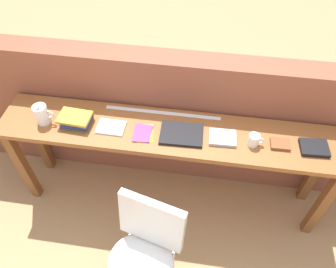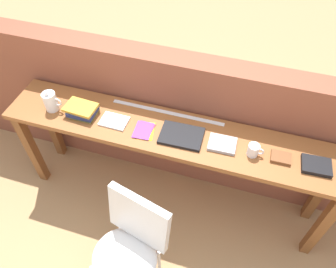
% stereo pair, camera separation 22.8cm
% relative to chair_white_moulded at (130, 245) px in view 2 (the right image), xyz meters
% --- Properties ---
extents(ground_plane, '(40.00, 40.00, 0.00)m').
position_rel_chair_white_moulded_xyz_m(ground_plane, '(0.05, 0.43, -0.53)').
color(ground_plane, tan).
extents(brick_wall_back, '(6.00, 0.20, 1.27)m').
position_rel_chair_white_moulded_xyz_m(brick_wall_back, '(0.05, 1.07, 0.11)').
color(brick_wall_back, brown).
rests_on(brick_wall_back, ground).
extents(sideboard, '(2.50, 0.44, 0.88)m').
position_rel_chair_white_moulded_xyz_m(sideboard, '(0.05, 0.73, 0.21)').
color(sideboard, brown).
rests_on(sideboard, ground).
extents(chair_white_moulded, '(0.54, 0.55, 0.89)m').
position_rel_chair_white_moulded_xyz_m(chair_white_moulded, '(0.00, 0.00, 0.00)').
color(chair_white_moulded, white).
rests_on(chair_white_moulded, ground).
extents(pitcher_white, '(0.14, 0.10, 0.18)m').
position_rel_chair_white_moulded_xyz_m(pitcher_white, '(-0.86, 0.69, 0.43)').
color(pitcher_white, white).
rests_on(pitcher_white, sideboard).
extents(book_stack_leftmost, '(0.24, 0.17, 0.08)m').
position_rel_chair_white_moulded_xyz_m(book_stack_leftmost, '(-0.62, 0.70, 0.39)').
color(book_stack_leftmost, olive).
rests_on(book_stack_leftmost, sideboard).
extents(magazine_cycling, '(0.20, 0.15, 0.01)m').
position_rel_chair_white_moulded_xyz_m(magazine_cycling, '(-0.36, 0.70, 0.36)').
color(magazine_cycling, white).
rests_on(magazine_cycling, sideboard).
extents(pamphlet_pile_colourful, '(0.15, 0.18, 0.01)m').
position_rel_chair_white_moulded_xyz_m(pamphlet_pile_colourful, '(-0.12, 0.68, 0.36)').
color(pamphlet_pile_colourful, yellow).
rests_on(pamphlet_pile_colourful, sideboard).
extents(book_open_centre, '(0.31, 0.22, 0.02)m').
position_rel_chair_white_moulded_xyz_m(book_open_centre, '(0.14, 0.70, 0.36)').
color(book_open_centre, black).
rests_on(book_open_centre, sideboard).
extents(book_grey_hardcover, '(0.19, 0.16, 0.02)m').
position_rel_chair_white_moulded_xyz_m(book_grey_hardcover, '(0.43, 0.71, 0.37)').
color(book_grey_hardcover, '#9E9EA3').
rests_on(book_grey_hardcover, sideboard).
extents(mug, '(0.11, 0.08, 0.09)m').
position_rel_chair_white_moulded_xyz_m(mug, '(0.64, 0.69, 0.40)').
color(mug, white).
rests_on(mug, sideboard).
extents(leather_journal_brown, '(0.13, 0.10, 0.02)m').
position_rel_chair_white_moulded_xyz_m(leather_journal_brown, '(0.82, 0.71, 0.37)').
color(leather_journal_brown, brown).
rests_on(leather_journal_brown, sideboard).
extents(book_repair_rightmost, '(0.19, 0.16, 0.03)m').
position_rel_chair_white_moulded_xyz_m(book_repair_rightmost, '(1.05, 0.71, 0.37)').
color(book_repair_rightmost, black).
rests_on(book_repair_rightmost, sideboard).
extents(ruler_metal_back_edge, '(0.87, 0.03, 0.00)m').
position_rel_chair_white_moulded_xyz_m(ruler_metal_back_edge, '(-0.02, 0.90, 0.35)').
color(ruler_metal_back_edge, silver).
rests_on(ruler_metal_back_edge, sideboard).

